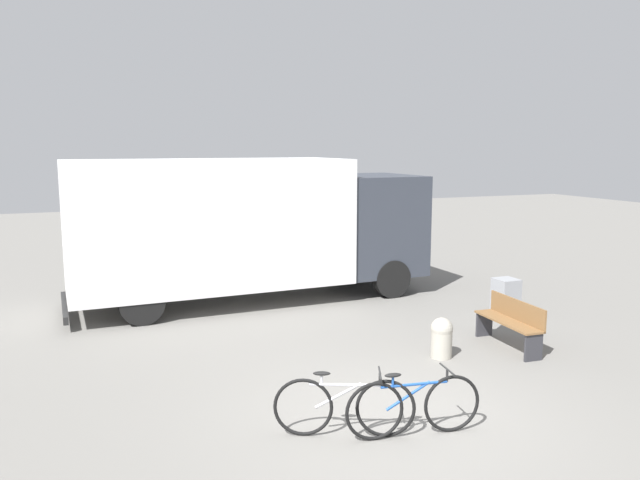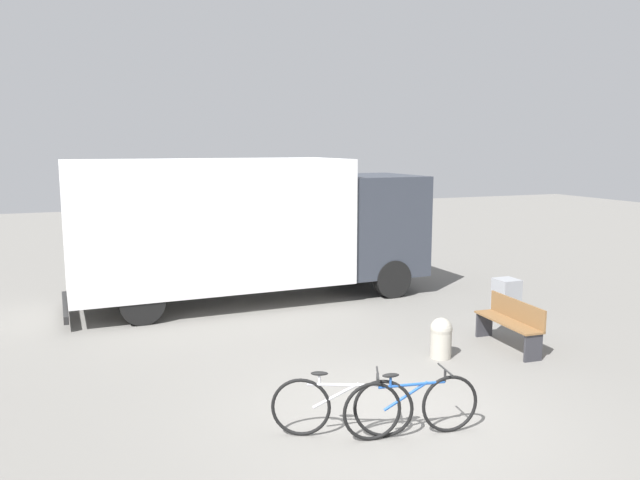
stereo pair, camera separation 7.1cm
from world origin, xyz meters
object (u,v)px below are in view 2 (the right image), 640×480
bicycle_near (342,406)px  utility_box (506,297)px  bicycle_middle (411,406)px  delivery_truck (248,224)px  park_bench (511,321)px  bollard_near_bench (441,337)px

bicycle_near → utility_box: bicycle_near is taller
bicycle_middle → delivery_truck: bearing=99.2°
delivery_truck → bicycle_near: size_ratio=5.09×
bicycle_near → delivery_truck: bearing=107.9°
delivery_truck → park_bench: delivery_truck is taller
bicycle_near → utility_box: bearing=58.8°
bicycle_near → park_bench: bearing=50.0°
bicycle_middle → utility_box: bearing=50.3°
delivery_truck → bicycle_near: 7.42m
bicycle_near → bicycle_middle: bearing=2.8°
bicycle_middle → utility_box: size_ratio=2.22×
bollard_near_bench → utility_box: utility_box is taller
delivery_truck → bicycle_middle: (0.06, -7.55, -1.42)m
delivery_truck → utility_box: delivery_truck is taller
delivery_truck → bollard_near_bench: bearing=-70.1°
bicycle_near → bollard_near_bench: (2.78, 2.08, -0.03)m
delivery_truck → utility_box: bearing=-36.3°
park_bench → bollard_near_bench: size_ratio=2.27×
park_bench → utility_box: size_ratio=2.00×
park_bench → bollard_near_bench: park_bench is taller
utility_box → bicycle_middle: bearing=-138.4°
bicycle_near → utility_box: 6.79m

